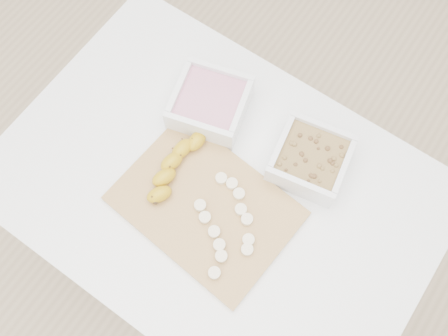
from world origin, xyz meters
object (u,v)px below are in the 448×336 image
Objects in this scene: table at (217,200)px; banana at (175,167)px; bowl_yogurt at (210,103)px; bowl_granola at (310,159)px; cutting_board at (206,206)px.

banana is at bearing -166.80° from table.
bowl_yogurt is 1.02× the size of banana.
bowl_granola is 0.93× the size of banana.
cutting_board is 0.11m from banana.
bowl_yogurt is at bearing 106.83° from banana.
table is 0.12m from cutting_board.
bowl_yogurt is 0.27m from bowl_granola.
bowl_yogurt is at bearing 122.81° from cutting_board.
table is 0.26m from bowl_granola.
banana is at bearing 164.60° from cutting_board.
table is at bearing -130.99° from bowl_granola.
banana is at bearing -81.67° from bowl_yogurt.
cutting_board is at bearing -6.91° from banana.
table is 0.16m from banana.
bowl_yogurt is (-0.12, 0.15, 0.14)m from table.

